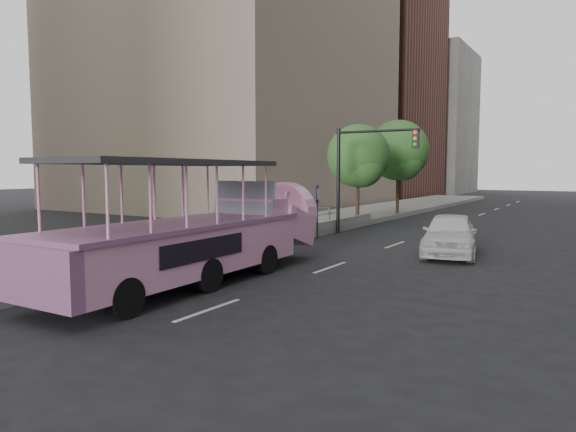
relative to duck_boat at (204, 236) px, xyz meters
name	(u,v)px	position (x,y,z in m)	size (l,w,h in m)	color
ground	(229,288)	(1.27, -0.47, -1.26)	(160.00, 160.00, 0.00)	black
sidewalk	(263,231)	(-4.48, 9.53, -1.11)	(5.50, 80.00, 0.30)	gray
kerb_wall	(192,251)	(-1.85, 1.53, -0.78)	(0.24, 30.00, 0.36)	#9A9A95
guardrail	(192,231)	(-1.85, 1.53, -0.12)	(0.07, 22.00, 0.71)	silver
duck_boat	(204,236)	(0.00, 0.00, 0.00)	(2.79, 10.29, 3.40)	black
car	(450,234)	(4.91, 8.05, -0.47)	(1.86, 4.62, 1.58)	silver
parking_sign	(317,205)	(-1.46, 9.53, 0.31)	(0.17, 0.54, 2.45)	black
traffic_signal	(361,163)	(-0.43, 12.03, 2.24)	(4.20, 0.32, 5.20)	black
street_tree_near	(359,158)	(-2.03, 15.45, 2.56)	(3.52, 3.52, 5.72)	#342017
street_tree_far	(399,153)	(-1.83, 21.45, 3.05)	(3.97, 3.97, 6.45)	#342017
midrise_brick	(356,90)	(-16.73, 47.53, 11.74)	(18.00, 16.00, 26.00)	brown
midrise_stone_b	(413,124)	(-14.73, 63.53, 8.74)	(16.00, 14.00, 20.00)	gray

